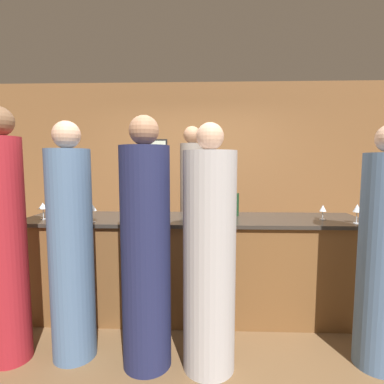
{
  "coord_description": "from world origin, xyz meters",
  "views": [
    {
      "loc": [
        0.1,
        -2.96,
        1.56
      ],
      "look_at": [
        -0.01,
        0.1,
        1.25
      ],
      "focal_mm": 28.0,
      "sensor_mm": 36.0,
      "label": 1
    }
  ],
  "objects_px": {
    "guest_0": "(6,243)",
    "guest_4": "(146,253)",
    "guest_2": "(383,257)",
    "wine_bottle_1": "(153,210)",
    "wine_bottle_0": "(235,204)",
    "guest_3": "(71,250)",
    "guest_1": "(209,259)",
    "wine_bottle_2": "(164,206)",
    "bartender": "(192,212)",
    "ice_bucket": "(66,205)"
  },
  "relations": [
    {
      "from": "guest_0",
      "to": "guest_4",
      "type": "relative_size",
      "value": 1.04
    },
    {
      "from": "guest_1",
      "to": "wine_bottle_0",
      "type": "distance_m",
      "value": 1.02
    },
    {
      "from": "wine_bottle_0",
      "to": "wine_bottle_2",
      "type": "xyz_separation_m",
      "value": [
        -0.72,
        -0.16,
        -0.0
      ]
    },
    {
      "from": "wine_bottle_0",
      "to": "wine_bottle_1",
      "type": "relative_size",
      "value": 1.04
    },
    {
      "from": "wine_bottle_2",
      "to": "guest_3",
      "type": "bearing_deg",
      "value": -133.21
    },
    {
      "from": "guest_1",
      "to": "wine_bottle_2",
      "type": "xyz_separation_m",
      "value": [
        -0.44,
        0.78,
        0.28
      ]
    },
    {
      "from": "wine_bottle_1",
      "to": "bartender",
      "type": "bearing_deg",
      "value": 71.84
    },
    {
      "from": "guest_1",
      "to": "wine_bottle_0",
      "type": "height_order",
      "value": "guest_1"
    },
    {
      "from": "guest_1",
      "to": "ice_bucket",
      "type": "relative_size",
      "value": 9.47
    },
    {
      "from": "guest_1",
      "to": "wine_bottle_2",
      "type": "height_order",
      "value": "guest_1"
    },
    {
      "from": "wine_bottle_1",
      "to": "wine_bottle_2",
      "type": "bearing_deg",
      "value": 76.19
    },
    {
      "from": "guest_2",
      "to": "wine_bottle_0",
      "type": "distance_m",
      "value": 1.36
    },
    {
      "from": "bartender",
      "to": "guest_3",
      "type": "height_order",
      "value": "bartender"
    },
    {
      "from": "guest_3",
      "to": "wine_bottle_0",
      "type": "xyz_separation_m",
      "value": [
        1.37,
        0.84,
        0.25
      ]
    },
    {
      "from": "guest_1",
      "to": "wine_bottle_1",
      "type": "height_order",
      "value": "guest_1"
    },
    {
      "from": "guest_2",
      "to": "wine_bottle_1",
      "type": "height_order",
      "value": "guest_2"
    },
    {
      "from": "guest_3",
      "to": "guest_4",
      "type": "xyz_separation_m",
      "value": [
        0.6,
        -0.08,
        0.01
      ]
    },
    {
      "from": "wine_bottle_1",
      "to": "ice_bucket",
      "type": "xyz_separation_m",
      "value": [
        -1.02,
        0.47,
        -0.03
      ]
    },
    {
      "from": "bartender",
      "to": "wine_bottle_2",
      "type": "relative_size",
      "value": 6.36
    },
    {
      "from": "guest_2",
      "to": "guest_1",
      "type": "bearing_deg",
      "value": -177.2
    },
    {
      "from": "bartender",
      "to": "guest_4",
      "type": "relative_size",
      "value": 1.05
    },
    {
      "from": "ice_bucket",
      "to": "guest_4",
      "type": "bearing_deg",
      "value": -42.55
    },
    {
      "from": "bartender",
      "to": "guest_0",
      "type": "distance_m",
      "value": 2.0
    },
    {
      "from": "guest_0",
      "to": "wine_bottle_2",
      "type": "height_order",
      "value": "guest_0"
    },
    {
      "from": "guest_1",
      "to": "guest_2",
      "type": "bearing_deg",
      "value": 2.8
    },
    {
      "from": "guest_0",
      "to": "guest_1",
      "type": "bearing_deg",
      "value": -1.26
    },
    {
      "from": "guest_0",
      "to": "guest_1",
      "type": "distance_m",
      "value": 1.56
    },
    {
      "from": "guest_3",
      "to": "guest_2",
      "type": "bearing_deg",
      "value": -0.79
    },
    {
      "from": "guest_4",
      "to": "wine_bottle_1",
      "type": "height_order",
      "value": "guest_4"
    },
    {
      "from": "guest_4",
      "to": "wine_bottle_1",
      "type": "relative_size",
      "value": 6.14
    },
    {
      "from": "guest_3",
      "to": "wine_bottle_2",
      "type": "bearing_deg",
      "value": 46.79
    },
    {
      "from": "guest_3",
      "to": "wine_bottle_2",
      "type": "height_order",
      "value": "guest_3"
    },
    {
      "from": "ice_bucket",
      "to": "guest_2",
      "type": "bearing_deg",
      "value": -18.03
    },
    {
      "from": "guest_0",
      "to": "ice_bucket",
      "type": "distance_m",
      "value": 0.96
    },
    {
      "from": "guest_0",
      "to": "bartender",
      "type": "bearing_deg",
      "value": 46.53
    },
    {
      "from": "guest_1",
      "to": "guest_4",
      "type": "bearing_deg",
      "value": 177.79
    },
    {
      "from": "ice_bucket",
      "to": "bartender",
      "type": "bearing_deg",
      "value": 20.73
    },
    {
      "from": "guest_4",
      "to": "guest_3",
      "type": "bearing_deg",
      "value": 172.67
    },
    {
      "from": "bartender",
      "to": "guest_1",
      "type": "height_order",
      "value": "bartender"
    },
    {
      "from": "guest_3",
      "to": "wine_bottle_2",
      "type": "relative_size",
      "value": 5.98
    },
    {
      "from": "wine_bottle_1",
      "to": "ice_bucket",
      "type": "bearing_deg",
      "value": 155.23
    },
    {
      "from": "wine_bottle_0",
      "to": "wine_bottle_2",
      "type": "height_order",
      "value": "wine_bottle_0"
    },
    {
      "from": "guest_0",
      "to": "guest_3",
      "type": "relative_size",
      "value": 1.05
    },
    {
      "from": "bartender",
      "to": "wine_bottle_1",
      "type": "bearing_deg",
      "value": 71.84
    },
    {
      "from": "guest_4",
      "to": "guest_1",
      "type": "bearing_deg",
      "value": -2.21
    },
    {
      "from": "guest_0",
      "to": "wine_bottle_0",
      "type": "height_order",
      "value": "guest_0"
    },
    {
      "from": "guest_3",
      "to": "ice_bucket",
      "type": "xyz_separation_m",
      "value": [
        -0.44,
        0.88,
        0.23
      ]
    },
    {
      "from": "guest_1",
      "to": "wine_bottle_2",
      "type": "relative_size",
      "value": 5.88
    },
    {
      "from": "guest_3",
      "to": "guest_0",
      "type": "bearing_deg",
      "value": -172.64
    },
    {
      "from": "bartender",
      "to": "guest_4",
      "type": "xyz_separation_m",
      "value": [
        -0.29,
        -1.47,
        -0.07
      ]
    }
  ]
}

